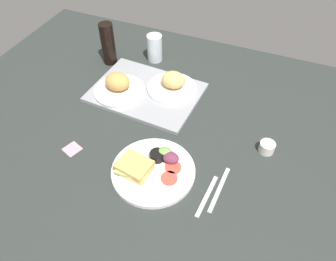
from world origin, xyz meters
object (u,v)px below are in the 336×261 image
soda_bottle (108,44)px  fork (207,196)px  drinking_glass (155,48)px  plate_with_salad (152,168)px  sticky_note (72,149)px  espresso_cup (267,147)px  knife (219,189)px  bread_plate_near (119,86)px  bread_plate_far (173,84)px  serving_tray (146,92)px

soda_bottle → fork: bearing=-39.3°
drinking_glass → fork: 79.68cm
plate_with_salad → sticky_note: (-31.34, -2.20, -1.63)cm
espresso_cup → sticky_note: bearing=-158.2°
plate_with_salad → knife: (23.66, 1.59, -1.44)cm
bread_plate_near → sticky_note: (-1.43, -34.15, -4.46)cm
bread_plate_near → sticky_note: bearing=-92.4°
drinking_glass → plate_with_salad: bearing=-66.8°
bread_plate_far → drinking_glass: size_ratio=1.64×
serving_tray → fork: size_ratio=2.65×
bread_plate_far → soda_bottle: size_ratio=1.06×
soda_bottle → sticky_note: size_ratio=3.55×
bread_plate_far → drinking_glass: bearing=131.2°
serving_tray → fork: bearing=-44.2°
plate_with_salad → knife: plate_with_salad is taller
soda_bottle → knife: (69.02, -49.97, -9.70)cm
bread_plate_far → soda_bottle: bearing=165.2°
soda_bottle → bread_plate_far: bearing=-14.8°
serving_tray → espresso_cup: size_ratio=8.04×
bread_plate_far → fork: bread_plate_far is taller
serving_tray → drinking_glass: drinking_glass is taller
drinking_glass → fork: drinking_glass is taller
drinking_glass → bread_plate_far: bearing=-48.8°
plate_with_salad → fork: (20.66, -2.41, -1.44)cm
bread_plate_near → plate_with_salad: size_ratio=0.75×
drinking_glass → fork: (47.06, -64.00, -6.21)cm
plate_with_salad → soda_bottle: (-45.36, 51.56, 8.25)cm
knife → sticky_note: 55.13cm
bread_plate_far → plate_with_salad: 43.15cm
plate_with_salad → espresso_cup: size_ratio=5.16×
plate_with_salad → soda_bottle: bearing=131.3°
bread_plate_near → soda_bottle: bearing=128.2°
bread_plate_near → plate_with_salad: 43.86cm
bread_plate_far → espresso_cup: size_ratio=3.78×
knife → drinking_glass: bearing=42.8°
fork → plate_with_salad: bearing=87.6°
serving_tray → espresso_cup: (54.19, -12.39, 1.20)cm
soda_bottle → espresso_cup: 84.96cm
sticky_note → serving_tray: bearing=73.0°
espresso_cup → knife: (-11.05, -22.66, -1.75)cm
bread_plate_far → drinking_glass: drinking_glass is taller
serving_tray → knife: serving_tray is taller
plate_with_salad → drinking_glass: 67.18cm
espresso_cup → drinking_glass: bearing=148.6°
bread_plate_near → bread_plate_far: size_ratio=1.02×
sticky_note → espresso_cup: bearing=21.8°
serving_tray → espresso_cup: bearing=-12.9°
bread_plate_far → knife: bearing=-50.8°
serving_tray → drinking_glass: 26.50cm
soda_bottle → espresso_cup: (80.06, -27.31, -7.95)cm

